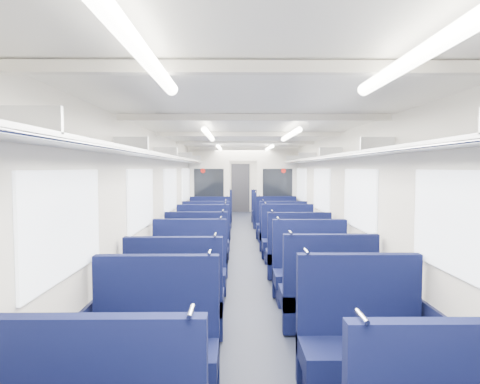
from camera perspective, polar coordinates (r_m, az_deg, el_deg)
name	(u,v)px	position (r m, az deg, el deg)	size (l,w,h in m)	color
floor	(245,259)	(8.27, 0.74, -9.33)	(2.80, 18.00, 0.01)	black
ceiling	(245,141)	(8.09, 0.75, 7.13)	(2.80, 18.00, 0.01)	silver
wall_left	(174,201)	(8.19, -9.10, -1.18)	(0.02, 18.00, 2.35)	beige
dado_left	(176,242)	(8.29, -8.95, -6.88)	(0.03, 17.90, 0.70)	black
wall_right	(316,200)	(8.25, 10.52, -1.16)	(0.02, 18.00, 2.35)	beige
dado_right	(315,242)	(8.35, 10.36, -6.82)	(0.03, 17.90, 0.70)	black
wall_far	(240,184)	(17.08, 0.06, 1.17)	(2.80, 0.02, 2.35)	beige
luggage_rack_left	(184,160)	(8.14, -7.85, 4.43)	(0.36, 17.40, 0.18)	#B2B5BA
luggage_rack_right	(307,160)	(8.19, 9.29, 4.41)	(0.36, 17.40, 0.18)	#B2B5BA
windows	(246,189)	(7.62, 0.82, 0.38)	(2.78, 15.60, 0.75)	white
ceiling_fittings	(246,143)	(7.83, 0.80, 6.82)	(2.70, 16.06, 0.11)	beige
end_door	(240,188)	(17.03, 0.07, 0.58)	(0.75, 0.06, 2.00)	black
bulkhead	(243,191)	(10.50, 0.45, 0.15)	(2.80, 0.10, 2.35)	beige
seat_6	(154,354)	(3.54, -11.85, -21.13)	(1.02, 0.56, 1.14)	#0B1035
seat_7	(363,351)	(3.65, 16.67, -20.39)	(1.02, 0.56, 1.14)	#0B1035
seat_8	(176,305)	(4.61, -8.91, -15.20)	(1.02, 0.56, 1.14)	#0B1035
seat_9	(327,300)	(4.82, 12.00, -14.41)	(1.02, 0.56, 1.14)	#0B1035
seat_10	(189,275)	(5.75, -7.13, -11.42)	(1.02, 0.56, 1.14)	#0B1035
seat_11	(311,276)	(5.75, 9.82, -11.46)	(1.02, 0.56, 1.14)	#0B1035
seat_12	(197,256)	(6.94, -5.96, -8.86)	(1.02, 0.56, 1.14)	#0B1035
seat_13	(298,257)	(6.89, 8.01, -8.96)	(1.02, 0.56, 1.14)	#0B1035
seat_14	(202,244)	(7.98, -5.24, -7.25)	(1.02, 0.56, 1.14)	#0B1035
seat_15	(288,243)	(8.10, 6.70, -7.11)	(1.02, 0.56, 1.14)	#0B1035
seat_16	(207,235)	(9.05, -4.67, -5.99)	(1.02, 0.56, 1.14)	#0B1035
seat_17	(282,235)	(9.07, 5.90, -5.98)	(1.02, 0.56, 1.14)	#0B1035
seat_18	(210,228)	(10.18, -4.20, -4.95)	(1.02, 0.56, 1.14)	#0B1035
seat_19	(277,227)	(10.34, 5.10, -4.83)	(1.02, 0.56, 1.14)	#0B1035
seat_20	(215,217)	(12.39, -3.55, -3.47)	(1.02, 0.56, 1.14)	#0B1035
seat_21	(270,217)	(12.34, 4.17, -3.50)	(1.02, 0.56, 1.14)	#0B1035
seat_22	(216,213)	(13.50, -3.30, -2.91)	(1.02, 0.56, 1.14)	#0B1035
seat_23	(267,213)	(13.49, 3.76, -2.92)	(1.02, 0.56, 1.14)	#0B1035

